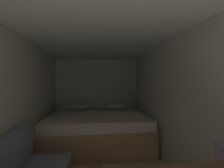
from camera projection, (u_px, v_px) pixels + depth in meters
wall_back at (97, 96)px, 4.49m from camera, size 2.40×0.05×2.10m
wall_left at (10, 111)px, 2.03m from camera, size 0.05×4.63×2.10m
wall_right at (180, 107)px, 2.31m from camera, size 0.05×4.63×2.10m
ceiling_slab at (100, 32)px, 2.17m from camera, size 2.40×4.63×0.05m
bed at (98, 129)px, 3.57m from camera, size 2.18×1.74×0.87m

